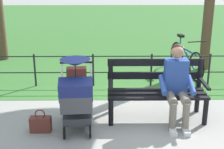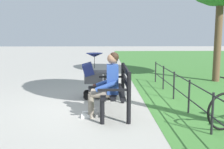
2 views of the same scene
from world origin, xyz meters
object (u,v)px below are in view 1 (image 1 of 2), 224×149
object	(u,v)px
person_on_bench	(177,83)
handbag	(41,124)
bicycle	(186,59)
stroller	(76,94)
park_bench	(156,87)

from	to	relation	value
person_on_bench	handbag	distance (m)	2.20
person_on_bench	bicycle	xyz separation A→B (m)	(-0.73, -2.46, -0.31)
stroller	park_bench	bearing A→B (deg)	-160.74
bicycle	stroller	bearing A→B (deg)	49.54
stroller	person_on_bench	bearing A→B (deg)	-171.94
handbag	bicycle	world-z (taller)	bicycle
stroller	handbag	world-z (taller)	stroller
park_bench	bicycle	bearing A→B (deg)	-114.46
park_bench	stroller	xyz separation A→B (m)	(1.27, 0.44, 0.07)
park_bench	bicycle	size ratio (longest dim) A/B	0.99
person_on_bench	stroller	distance (m)	1.57
handbag	bicycle	size ratio (longest dim) A/B	0.23
person_on_bench	handbag	world-z (taller)	person_on_bench
person_on_bench	handbag	bearing A→B (deg)	7.90
stroller	handbag	distance (m)	0.73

